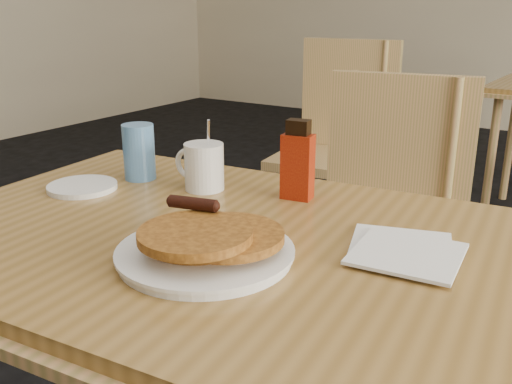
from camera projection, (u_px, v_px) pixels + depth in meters
main_table at (224, 255)px, 1.05m from camera, size 1.29×0.93×0.75m
chair_main_far at (383, 209)px, 1.68m from camera, size 0.50×0.50×0.96m
chair_wall_extra at (338, 131)px, 2.59m from camera, size 0.50×0.50×1.00m
pancake_plate at (206, 245)px, 0.93m from camera, size 0.29×0.29×0.09m
coffee_mug at (203, 166)px, 1.27m from camera, size 0.13×0.09×0.16m
syrup_bottle at (298, 163)px, 1.20m from camera, size 0.07×0.05×0.17m
napkin_stack at (404, 251)px, 0.95m from camera, size 0.22×0.23×0.01m
blue_tumbler at (139, 152)px, 1.34m from camera, size 0.10×0.10×0.13m
side_saucer at (82, 187)px, 1.28m from camera, size 0.17×0.17×0.01m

